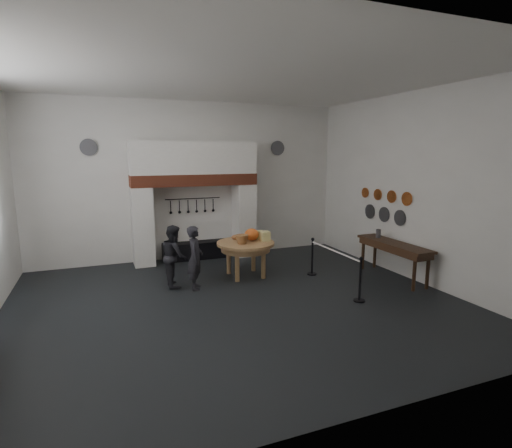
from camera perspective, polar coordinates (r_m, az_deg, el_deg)
name	(u,v)px	position (r m, az deg, el deg)	size (l,w,h in m)	color
floor	(237,302)	(8.45, -2.72, -11.12)	(9.00, 8.00, 0.02)	black
ceiling	(235,75)	(8.00, -3.01, 20.50)	(9.00, 8.00, 0.02)	silver
wall_back	(192,181)	(11.76, -9.15, 6.07)	(9.00, 0.02, 4.50)	silver
wall_front	(357,231)	(4.35, 14.27, -0.94)	(9.00, 0.02, 4.50)	silver
wall_right	(415,187)	(10.27, 21.76, 4.90)	(0.02, 8.00, 4.50)	silver
chimney_pier_left	(143,226)	(11.33, -15.89, -0.33)	(0.55, 0.70, 2.15)	silver
chimney_pier_right	(244,220)	(11.97, -1.71, 0.60)	(0.55, 0.70, 2.15)	silver
hearth_brick_band	(195,180)	(11.41, -8.77, 6.27)	(3.50, 0.72, 0.32)	#9E442B
chimney_hood	(194,158)	(11.39, -8.86, 9.33)	(3.50, 0.70, 0.90)	silver
iron_range	(196,250)	(11.80, -8.58, -3.74)	(1.90, 0.45, 0.50)	black
utensil_rail	(193,199)	(11.73, -8.99, 3.61)	(0.02, 0.02, 1.60)	black
work_table	(246,243)	(9.92, -1.50, -2.78)	(1.43, 1.43, 0.07)	tan
pumpkin	(252,235)	(10.04, -0.63, -1.52)	(0.36, 0.36, 0.31)	#D04C1D
cheese_block_big	(265,236)	(10.02, 1.28, -1.75)	(0.22, 0.22, 0.24)	#D7CF81
cheese_block_small	(260,235)	(10.29, 0.53, -1.54)	(0.18, 0.18, 0.20)	#F8F694
wicker_basket	(242,239)	(9.70, -2.03, -2.21)	(0.32, 0.32, 0.22)	#A26B3B
bread_loaf	(237,237)	(10.19, -2.70, -1.87)	(0.31, 0.18, 0.13)	#A6673A
visitor_near	(195,258)	(9.13, -8.69, -4.77)	(0.53, 0.35, 1.46)	black
visitor_far	(174,256)	(9.44, -11.60, -4.45)	(0.69, 0.54, 1.43)	black
side_table	(394,244)	(10.31, 19.09, -2.68)	(0.55, 2.20, 0.06)	#3D2516
pewter_jug	(378,234)	(10.73, 17.07, -1.32)	(0.12, 0.12, 0.22)	#504F55
copper_pan_a	(407,199)	(10.42, 20.75, 3.37)	(0.34, 0.34, 0.03)	#C6662D
copper_pan_b	(392,197)	(10.83, 18.80, 3.72)	(0.32, 0.32, 0.03)	#C6662D
copper_pan_c	(378,195)	(11.25, 17.00, 4.05)	(0.30, 0.30, 0.03)	#C6662D
copper_pan_d	(365,193)	(11.68, 15.33, 4.34)	(0.28, 0.28, 0.03)	#C6662D
pewter_plate_left	(400,218)	(10.63, 19.86, 0.83)	(0.40, 0.40, 0.03)	#4C4C51
pewter_plate_mid	(384,214)	(11.08, 17.82, 1.30)	(0.40, 0.40, 0.03)	#4C4C51
pewter_plate_right	(370,211)	(11.54, 15.95, 1.74)	(0.40, 0.40, 0.03)	#4C4C51
pewter_plate_back_left	(89,147)	(11.42, -22.80, 10.08)	(0.44, 0.44, 0.03)	#4C4C51
pewter_plate_back_right	(278,148)	(12.55, 3.11, 10.78)	(0.44, 0.44, 0.03)	#4C4C51
barrier_post_near	(360,281)	(8.62, 14.65, -7.83)	(0.05, 0.05, 0.90)	black
barrier_post_far	(312,257)	(10.23, 8.04, -4.74)	(0.05, 0.05, 0.90)	black
barrier_rope	(334,251)	(9.30, 11.14, -3.80)	(0.04, 0.04, 2.00)	white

